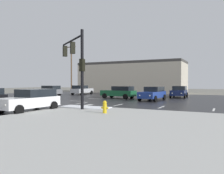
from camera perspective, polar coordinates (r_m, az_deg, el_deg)
The scene contains 15 objects.
ground_plane at distance 23.92m, azimuth -11.61°, elevation -3.88°, with size 120.00×120.00×0.00m, color slate.
road_asphalt at distance 23.92m, azimuth -11.61°, elevation -3.85°, with size 44.00×44.00×0.02m, color #232326.
sidewalk_corner at distance 7.53m, azimuth 4.28°, elevation -14.32°, with size 18.00×18.00×0.14m, color #B2B2AD.
snow_strip_curbside at distance 17.76m, azimuth -6.90°, elevation -5.04°, with size 4.00×1.60×0.06m, color white.
lane_markings at distance 22.10m, azimuth -11.36°, elevation -4.23°, with size 36.15×36.15×0.01m.
traffic_signal_mast at distance 17.98m, azimuth -9.06°, elevation 7.29°, with size 4.20×3.14×5.78m.
fire_hydrant at distance 14.38m, azimuth -1.84°, elevation -5.02°, with size 0.48×0.26×0.79m.
strip_building_background at distance 47.24m, azimuth 4.91°, elevation 2.40°, with size 21.46×8.00×6.26m.
sedan_navy at distance 32.52m, azimuth 16.56°, elevation -1.08°, with size 2.20×4.61×1.58m.
sedan_white at distance 17.11m, azimuth -19.80°, elevation -3.04°, with size 2.19×4.60×1.58m.
sedan_grey at distance 36.59m, azimuth -15.65°, elevation -0.83°, with size 4.66×2.36×1.58m.
sedan_silver at distance 39.03m, azimuth -7.63°, elevation -0.68°, with size 2.08×4.56×1.58m.
sedan_green at distance 29.44m, azimuth 1.87°, elevation -1.26°, with size 4.63×2.28×1.58m.
sedan_blue at distance 26.39m, azimuth 10.25°, elevation -1.55°, with size 2.27×4.63×1.58m.
utility_pole_distant at distance 49.89m, azimuth -10.20°, elevation 5.05°, with size 2.20×0.28×10.57m.
Camera 1 is at (14.76, -18.71, 2.08)m, focal length 36.29 mm.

